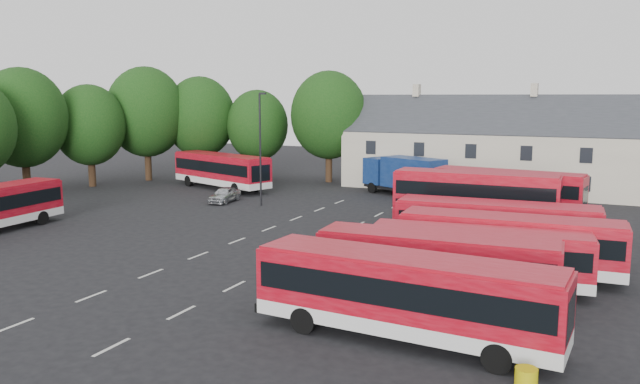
# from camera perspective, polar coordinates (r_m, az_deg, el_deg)

# --- Properties ---
(ground) EXTENTS (140.00, 140.00, 0.00)m
(ground) POSITION_cam_1_polar(r_m,az_deg,el_deg) (37.57, -9.26, -5.07)
(ground) COLOR black
(ground) RESTS_ON ground
(lane_markings) EXTENTS (5.15, 33.80, 0.01)m
(lane_markings) POSITION_cam_1_polar(r_m,az_deg,el_deg) (37.91, -4.41, -4.84)
(lane_markings) COLOR beige
(lane_markings) RESTS_ON ground
(treeline) EXTENTS (29.92, 32.59, 12.01)m
(treeline) POSITION_cam_1_polar(r_m,az_deg,el_deg) (64.55, -14.93, 6.49)
(treeline) COLOR black
(treeline) RESTS_ON ground
(terrace_houses) EXTENTS (35.70, 7.13, 10.06)m
(terrace_houses) POSITION_cam_1_polar(r_m,az_deg,el_deg) (60.59, 18.75, 3.52)
(terrace_houses) COLOR beige
(terrace_houses) RESTS_ON ground
(bus_row_a) EXTENTS (11.42, 3.22, 3.19)m
(bus_row_a) POSITION_cam_1_polar(r_m,az_deg,el_deg) (23.14, 7.81, -8.89)
(bus_row_a) COLOR silver
(bus_row_a) RESTS_ON ground
(bus_row_b) EXTENTS (10.52, 3.01, 2.94)m
(bus_row_b) POSITION_cam_1_polar(r_m,az_deg,el_deg) (27.90, 10.54, -6.21)
(bus_row_b) COLOR silver
(bus_row_b) RESTS_ON ground
(bus_row_c) EXTENTS (10.22, 3.49, 2.83)m
(bus_row_c) POSITION_cam_1_polar(r_m,az_deg,el_deg) (29.99, 14.27, -5.41)
(bus_row_c) COLOR silver
(bus_row_c) RESTS_ON ground
(bus_row_d) EXTENTS (10.82, 2.99, 3.03)m
(bus_row_d) POSITION_cam_1_polar(r_m,az_deg,el_deg) (32.42, 16.93, -4.25)
(bus_row_d) COLOR silver
(bus_row_d) RESTS_ON ground
(bus_row_e) EXTENTS (11.05, 3.17, 3.09)m
(bus_row_e) POSITION_cam_1_polar(r_m,az_deg,el_deg) (36.03, 15.79, -2.86)
(bus_row_e) COLOR silver
(bus_row_e) RESTS_ON ground
(bus_dd_south) EXTENTS (10.20, 2.56, 4.16)m
(bus_dd_south) POSITION_cam_1_polar(r_m,az_deg,el_deg) (40.69, 13.99, -0.74)
(bus_dd_south) COLOR silver
(bus_dd_south) RESTS_ON ground
(bus_dd_north) EXTENTS (9.97, 3.40, 4.01)m
(bus_dd_north) POSITION_cam_1_polar(r_m,az_deg,el_deg) (43.51, 16.72, -0.37)
(bus_dd_north) COLOR silver
(bus_dd_north) RESTS_ON ground
(bus_north) EXTENTS (12.11, 6.50, 3.36)m
(bus_north) POSITION_cam_1_polar(r_m,az_deg,el_deg) (60.95, -9.03, 2.16)
(bus_north) COLOR silver
(bus_north) RESTS_ON ground
(box_truck) EXTENTS (8.32, 5.60, 3.50)m
(box_truck) POSITION_cam_1_polar(r_m,az_deg,el_deg) (56.60, 7.74, 1.64)
(box_truck) COLOR black
(box_truck) RESTS_ON ground
(silver_car) EXTENTS (2.02, 4.01, 1.31)m
(silver_car) POSITION_cam_1_polar(r_m,az_deg,el_deg) (53.37, -8.73, -0.24)
(silver_car) COLOR #B2B6BA
(silver_car) RESTS_ON ground
(grit_bin) EXTENTS (0.68, 0.68, 0.85)m
(grit_bin) POSITION_cam_1_polar(r_m,az_deg,el_deg) (20.50, 18.31, -16.14)
(grit_bin) COLOR #C4B70B
(grit_bin) RESTS_ON ground
(lamppost) EXTENTS (0.64, 0.29, 9.19)m
(lamppost) POSITION_cam_1_polar(r_m,az_deg,el_deg) (50.73, -5.47, 4.20)
(lamppost) COLOR black
(lamppost) RESTS_ON ground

